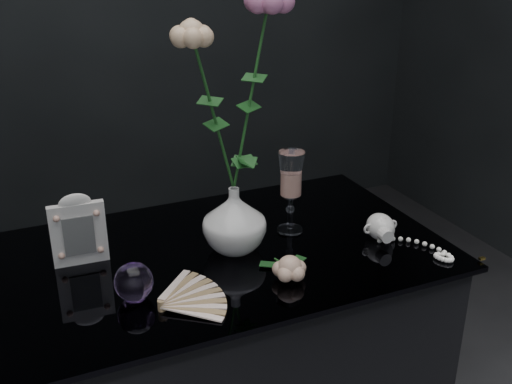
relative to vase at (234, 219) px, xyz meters
name	(u,v)px	position (x,y,z in m)	size (l,w,h in m)	color
vase	(234,219)	(0.00, 0.00, 0.00)	(0.14, 0.14, 0.14)	white
wine_glass	(291,192)	(0.15, 0.03, 0.02)	(0.06, 0.06, 0.19)	white
picture_frame	(78,229)	(-0.32, 0.08, 0.01)	(0.12, 0.09, 0.16)	silver
paperweight	(134,282)	(-0.25, -0.11, -0.04)	(0.07, 0.07, 0.07)	#B685D8
paper_fan	(161,304)	(-0.21, -0.16, -0.06)	(0.24, 0.19, 0.02)	#FFF0CB
loose_rose	(290,268)	(0.05, -0.16, -0.05)	(0.12, 0.15, 0.05)	beige
pearl_jar	(381,226)	(0.32, -0.08, -0.04)	(0.21, 0.22, 0.06)	white
roses	(236,86)	(0.01, 0.00, 0.29)	(0.25, 0.12, 0.46)	#E9BB8F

